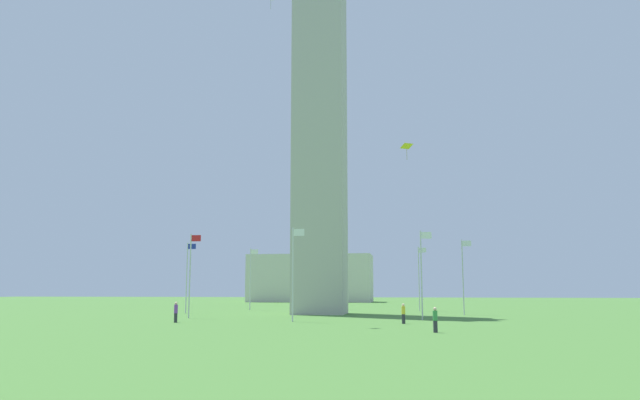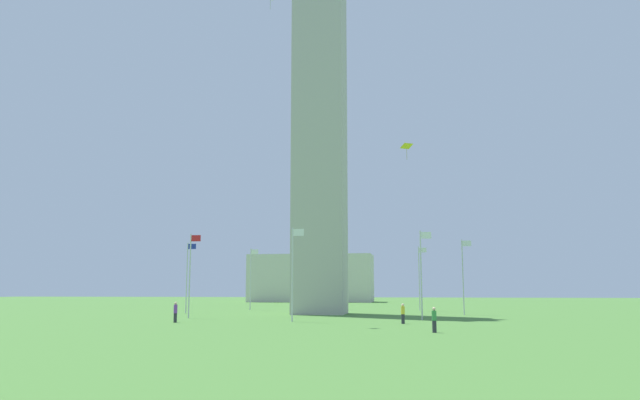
% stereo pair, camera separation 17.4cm
% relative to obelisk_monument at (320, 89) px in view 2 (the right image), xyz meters
% --- Properties ---
extents(ground_plane, '(260.00, 260.00, 0.00)m').
position_rel_obelisk_monument_xyz_m(ground_plane, '(0.00, 0.00, -27.28)').
color(ground_plane, '#477A33').
extents(obelisk_monument, '(6.00, 6.00, 54.55)m').
position_rel_obelisk_monument_xyz_m(obelisk_monument, '(0.00, 0.00, 0.00)').
color(obelisk_monument, '#B7B2A8').
rests_on(obelisk_monument, ground).
extents(flagpole_n, '(1.12, 0.14, 8.48)m').
position_rel_obelisk_monument_xyz_m(flagpole_n, '(16.45, 0.00, -22.64)').
color(flagpole_n, silver).
rests_on(flagpole_n, ground).
extents(flagpole_ne, '(1.12, 0.14, 8.48)m').
position_rel_obelisk_monument_xyz_m(flagpole_ne, '(11.65, 11.59, -22.64)').
color(flagpole_ne, silver).
rests_on(flagpole_ne, ground).
extents(flagpole_e, '(1.12, 0.14, 8.48)m').
position_rel_obelisk_monument_xyz_m(flagpole_e, '(0.06, 16.40, -22.64)').
color(flagpole_e, silver).
rests_on(flagpole_e, ground).
extents(flagpole_se, '(1.12, 0.14, 8.48)m').
position_rel_obelisk_monument_xyz_m(flagpole_se, '(-11.54, 11.59, -22.64)').
color(flagpole_se, silver).
rests_on(flagpole_se, ground).
extents(flagpole_s, '(1.12, 0.14, 8.48)m').
position_rel_obelisk_monument_xyz_m(flagpole_s, '(-16.34, 0.00, -22.64)').
color(flagpole_s, silver).
rests_on(flagpole_s, ground).
extents(flagpole_sw, '(1.12, 0.14, 8.48)m').
position_rel_obelisk_monument_xyz_m(flagpole_sw, '(-11.54, -11.59, -22.64)').
color(flagpole_sw, silver).
rests_on(flagpole_sw, ground).
extents(flagpole_w, '(1.12, 0.14, 8.48)m').
position_rel_obelisk_monument_xyz_m(flagpole_w, '(0.06, -16.40, -22.64)').
color(flagpole_w, silver).
rests_on(flagpole_w, ground).
extents(flagpole_nw, '(1.12, 0.14, 8.48)m').
position_rel_obelisk_monument_xyz_m(flagpole_nw, '(11.65, -11.59, -22.64)').
color(flagpole_nw, silver).
rests_on(flagpole_nw, ground).
extents(person_purple_shirt, '(0.32, 0.32, 1.79)m').
position_rel_obelisk_monument_xyz_m(person_purple_shirt, '(-9.85, -19.28, -26.39)').
color(person_purple_shirt, '#2D2D38').
rests_on(person_purple_shirt, ground).
extents(person_green_shirt, '(0.32, 0.32, 1.70)m').
position_rel_obelisk_monument_xyz_m(person_green_shirt, '(12.20, -28.09, -26.43)').
color(person_green_shirt, '#2D2D38').
rests_on(person_green_shirt, ground).
extents(person_yellow_shirt, '(0.32, 0.32, 1.69)m').
position_rel_obelisk_monument_xyz_m(person_yellow_shirt, '(9.92, -18.11, -26.44)').
color(person_yellow_shirt, '#2D2D38').
rests_on(person_yellow_shirt, ground).
extents(kite_yellow_diamond, '(1.54, 1.52, 1.82)m').
position_rel_obelisk_monument_xyz_m(kite_yellow_diamond, '(10.41, -2.52, -8.27)').
color(kite_yellow_diamond, yellow).
extents(distant_building, '(26.91, 10.61, 10.28)m').
position_rel_obelisk_monument_xyz_m(distant_building, '(-11.50, 61.83, -22.13)').
color(distant_building, beige).
rests_on(distant_building, ground).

